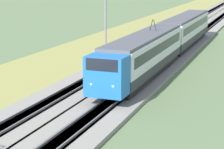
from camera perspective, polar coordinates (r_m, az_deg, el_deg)
The scene contains 7 objects.
ballast_main at distance 54.98m, azimuth 4.38°, elevation 3.36°, with size 240.00×4.40×0.30m.
ballast_adjacent at distance 53.99m, azimuth 8.68°, elevation 3.06°, with size 240.00×4.40×0.30m.
track_main at distance 54.98m, azimuth 4.38°, elevation 3.37°, with size 240.00×1.57×0.45m.
track_adjacent at distance 53.99m, azimuth 8.68°, elevation 3.07°, with size 240.00×1.57×0.45m.
grass_verge at distance 56.80m, azimuth -1.15°, elevation 3.62°, with size 240.00×11.61×0.12m.
passenger_train at distance 48.17m, azimuth 7.37°, elevation 4.66°, with size 38.84×2.95×5.19m.
catenary_mast_mid at distance 49.43m, azimuth -0.80°, elevation 7.65°, with size 0.22×2.56×9.16m.
Camera 1 is at (-2.08, -14.94, 9.45)m, focal length 70.00 mm.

